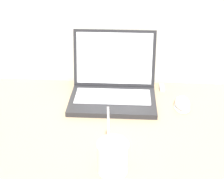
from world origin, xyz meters
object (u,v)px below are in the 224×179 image
(drink_cup, at_px, (113,157))
(computer_mouse, at_px, (182,104))
(usb_stick, at_px, (162,88))
(laptop, at_px, (113,84))

(drink_cup, distance_m, computer_mouse, 0.43)
(computer_mouse, bearing_deg, usb_stick, 113.46)
(drink_cup, bearing_deg, computer_mouse, 54.26)
(drink_cup, bearing_deg, laptop, 92.71)
(laptop, height_order, usb_stick, laptop)
(drink_cup, distance_m, usb_stick, 0.53)
(computer_mouse, bearing_deg, laptop, 164.79)
(drink_cup, bearing_deg, usb_stick, 69.48)
(drink_cup, height_order, usb_stick, drink_cup)
(laptop, bearing_deg, computer_mouse, -15.21)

